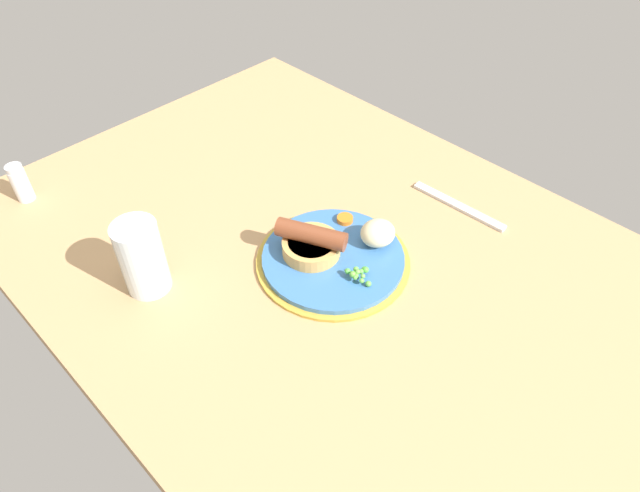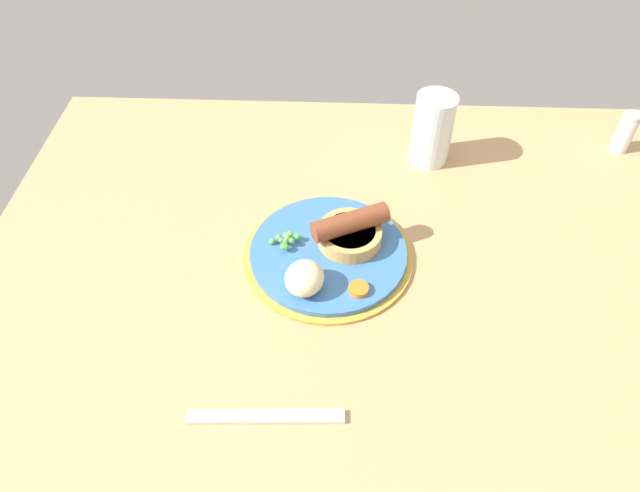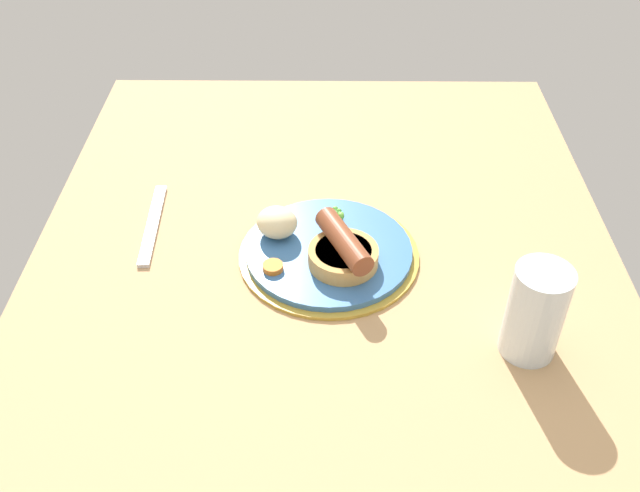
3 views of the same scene
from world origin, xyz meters
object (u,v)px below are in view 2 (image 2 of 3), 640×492
Objects in this scene: salt_shaker at (625,132)px; carrot_slice_0 at (361,289)px; pea_pile at (286,240)px; sausage_pudding at (350,231)px; dinner_plate at (328,254)px; fork at (266,417)px; drinking_glass at (433,129)px; potato_chunk_0 at (304,278)px.

carrot_slice_0 is at bearing 37.34° from salt_shaker.
pea_pile reaches higher than carrot_slice_0.
carrot_slice_0 is (-1.54, 9.13, -1.66)cm from sausage_pudding.
sausage_pudding is 4.20× the size of carrot_slice_0.
dinner_plate is 25.88cm from fork.
drinking_glass is 1.69× the size of salt_shaker.
pea_pile is 31.84cm from drinking_glass.
sausage_pudding is 0.63× the size of fork.
drinking_glass is at bearing -111.11° from carrot_slice_0.
fork is at bearing -134.05° from sausage_pudding.
pea_pile is 0.64× the size of salt_shaker.
dinner_plate is 2.15× the size of sausage_pudding.
pea_pile is (6.06, -0.79, 1.85)cm from dinner_plate.
drinking_glass reaches higher than salt_shaker.
potato_chunk_0 is at bearing -103.16° from fork.
fork is 2.53× the size of salt_shaker.
potato_chunk_0 is (5.92, 8.93, 0.01)cm from sausage_pudding.
sausage_pudding is 9.41cm from carrot_slice_0.
salt_shaker is (-45.05, -34.36, 1.70)cm from carrot_slice_0.
dinner_plate is 3.43× the size of salt_shaker.
drinking_glass is at bearing -134.94° from pea_pile.
salt_shaker is (-55.91, -52.18, 3.21)cm from fork.
sausage_pudding is 0.94× the size of drinking_glass.
sausage_pudding is 2.01× the size of potato_chunk_0.
sausage_pudding is 28.69cm from fork.
carrot_slice_0 is 20.92cm from fork.
potato_chunk_0 reaches higher than carrot_slice_0.
carrot_slice_0 is 32.92cm from drinking_glass.
salt_shaker is (-52.51, -34.16, 0.03)cm from potato_chunk_0.
fork is at bearing 43.02° from salt_shaker.
sausage_pudding reaches higher than dinner_plate.
fork is 76.54cm from salt_shaker.
potato_chunk_0 is 7.65cm from carrot_slice_0.
fork is (0.28, 25.89, -2.12)cm from pea_pile.
dinner_plate is 9.04× the size of carrot_slice_0.
sausage_pudding reaches higher than carrot_slice_0.
salt_shaker is (-46.59, -25.23, 0.04)cm from sausage_pudding.
carrot_slice_0 is 56.69cm from salt_shaker.
pea_pile is (9.04, 1.06, -1.06)cm from sausage_pudding.
salt_shaker is at bearing -151.35° from dinner_plate.
potato_chunk_0 is at bearing -148.50° from sausage_pudding.
carrot_slice_0 is at bearing 121.85° from dinner_plate.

